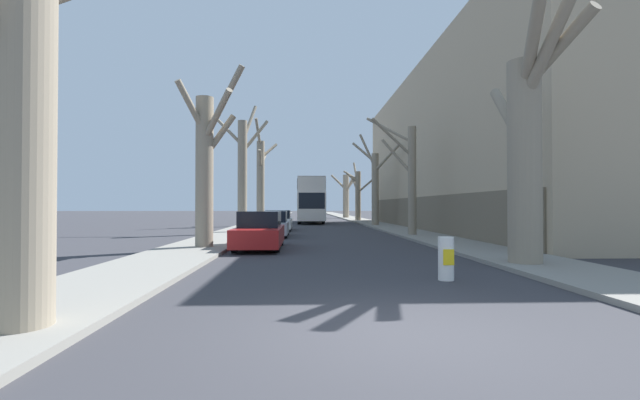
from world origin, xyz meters
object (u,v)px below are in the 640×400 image
street_tree_left_2 (242,170)px  double_decker_bus (311,198)px  street_tree_right_3 (358,193)px  parked_car_1 (272,224)px  street_tree_right_0 (526,146)px  street_tree_right_2 (375,184)px  street_tree_left_3 (261,179)px  parked_car_2 (278,221)px  street_tree_left_1 (206,164)px  traffic_bollard (446,258)px  parked_car_0 (260,231)px  street_tree_right_4 (346,194)px  street_tree_left_0 (18,94)px  street_tree_right_1 (409,175)px

street_tree_left_2 → double_decker_bus: size_ratio=0.73×
street_tree_right_3 → parked_car_1: size_ratio=1.67×
street_tree_right_0 → street_tree_right_2: size_ratio=0.89×
street_tree_left_3 → double_decker_bus: size_ratio=0.80×
street_tree_left_2 → street_tree_left_3: (0.19, 9.98, 0.10)m
street_tree_right_0 → parked_car_2: street_tree_right_0 is taller
street_tree_left_1 → traffic_bollard: (6.97, -7.03, -2.83)m
parked_car_2 → street_tree_left_3: bearing=105.1°
street_tree_left_1 → parked_car_0: bearing=11.1°
street_tree_right_0 → street_tree_right_3: bearing=89.9°
street_tree_right_3 → street_tree_right_4: bearing=90.4°
street_tree_right_3 → parked_car_0: size_ratio=1.48×
street_tree_left_1 → parked_car_2: size_ratio=1.61×
street_tree_left_2 → parked_car_0: street_tree_left_2 is taller
street_tree_left_1 → street_tree_right_4: size_ratio=1.04×
street_tree_right_0 → street_tree_right_2: street_tree_right_2 is taller
street_tree_left_1 → street_tree_right_0: bearing=-27.5°
street_tree_left_0 → parked_car_2: 24.23m
double_decker_bus → traffic_bollard: bearing=-85.9°
street_tree_right_4 → traffic_bollard: (-2.88, -50.04, -2.93)m
parked_car_2 → traffic_bollard: size_ratio=4.41×
street_tree_left_1 → street_tree_right_2: bearing=62.6°
double_decker_bus → street_tree_left_1: bearing=-99.6°
street_tree_right_1 → double_decker_bus: street_tree_right_1 is taller
street_tree_left_1 → street_tree_left_3: (0.16, 20.05, 0.70)m
street_tree_left_2 → parked_car_2: (2.06, 3.04, -3.27)m
street_tree_left_1 → traffic_bollard: street_tree_left_1 is taller
street_tree_left_2 → street_tree_left_3: 9.98m
street_tree_left_2 → double_decker_bus: street_tree_left_2 is taller
street_tree_right_0 → parked_car_1: (-7.84, 12.29, -2.67)m
street_tree_right_4 → double_decker_bus: bearing=-108.2°
double_decker_bus → parked_car_0: double_decker_bus is taller
street_tree_right_2 → street_tree_right_4: bearing=89.8°
parked_car_1 → parked_car_2: size_ratio=0.93×
street_tree_left_0 → street_tree_right_1: street_tree_right_1 is taller
street_tree_right_1 → street_tree_right_2: size_ratio=0.89×
street_tree_left_2 → street_tree_right_4: 34.40m
parked_car_0 → parked_car_2: size_ratio=1.05×
street_tree_right_3 → parked_car_1: street_tree_right_3 is taller
traffic_bollard → street_tree_left_3: bearing=104.1°
street_tree_left_2 → street_tree_right_3: size_ratio=1.22×
street_tree_left_1 → street_tree_left_3: 20.06m
street_tree_right_0 → parked_car_0: size_ratio=1.53×
street_tree_left_0 → double_decker_bus: bearing=83.2°
street_tree_right_4 → street_tree_right_1: bearing=-90.3°
street_tree_left_3 → parked_car_1: street_tree_left_3 is taller
street_tree_right_1 → parked_car_1: 8.10m
street_tree_left_0 → street_tree_left_1: 10.91m
street_tree_left_1 → parked_car_1: bearing=74.2°
street_tree_right_3 → parked_car_2: (-7.91, -18.14, -2.52)m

